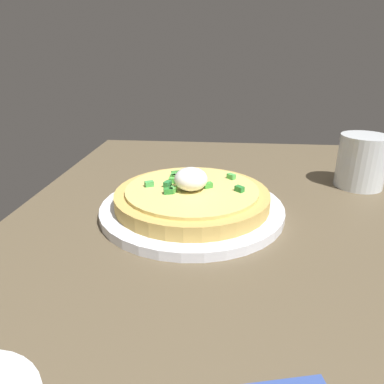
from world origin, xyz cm
name	(u,v)px	position (x,y,z in cm)	size (l,w,h in cm)	color
dining_table	(247,240)	(0.00, 0.00, 1.14)	(97.93, 70.27, 2.28)	brown
plate	(192,208)	(-5.54, -8.06, 2.96)	(27.23, 27.23, 1.36)	white
pizza	(192,196)	(-5.52, -8.07, 5.06)	(22.82, 22.82, 5.89)	tan
cup_far	(361,163)	(-19.47, 20.63, 6.51)	(8.27, 8.27, 9.25)	silver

